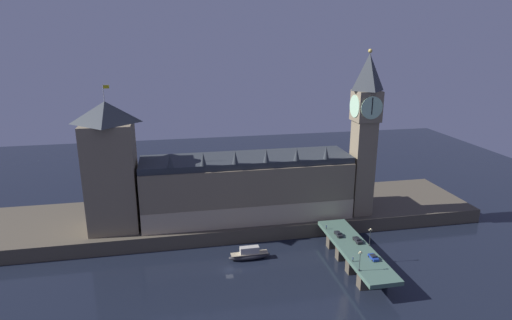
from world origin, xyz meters
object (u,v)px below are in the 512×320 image
object	(u,v)px
car_southbound_lead	(373,257)
street_lamp_mid	(370,235)
street_lamp_near	(360,259)
clock_tower	(365,130)
victoria_tower	(111,166)
pedestrian_near_rail	(353,259)
pedestrian_far_rail	(326,227)
boat_upstream	(249,255)
car_southbound_trail	(358,240)
car_northbound_lead	(338,234)

from	to	relation	value
car_southbound_lead	street_lamp_mid	size ratio (longest dim) A/B	0.65
car_southbound_lead	street_lamp_near	size ratio (longest dim) A/B	0.63
car_southbound_lead	clock_tower	bearing A→B (deg)	72.19
street_lamp_mid	victoria_tower	bearing A→B (deg)	158.07
clock_tower	pedestrian_near_rail	distance (m)	55.30
victoria_tower	pedestrian_far_rail	distance (m)	83.57
clock_tower	street_lamp_mid	bearing A→B (deg)	-107.85
street_lamp_mid	boat_upstream	bearing A→B (deg)	164.79
pedestrian_far_rail	street_lamp_mid	bearing A→B (deg)	-57.20
victoria_tower	pedestrian_near_rail	distance (m)	92.55
victoria_tower	street_lamp_near	distance (m)	94.38
street_lamp_near	boat_upstream	xyz separation A→B (m)	(-29.82, 25.66, -9.27)
car_southbound_trail	street_lamp_mid	xyz separation A→B (m)	(2.80, -3.52, 3.46)
street_lamp_mid	boat_upstream	distance (m)	42.70
car_northbound_lead	boat_upstream	world-z (taller)	car_northbound_lead
car_southbound_lead	boat_upstream	size ratio (longest dim) A/B	0.28
pedestrian_near_rail	street_lamp_near	distance (m)	6.63
victoria_tower	boat_upstream	size ratio (longest dim) A/B	3.62
car_southbound_trail	pedestrian_near_rail	world-z (taller)	pedestrian_near_rail
street_lamp_mid	pedestrian_near_rail	bearing A→B (deg)	-138.10
pedestrian_near_rail	street_lamp_near	world-z (taller)	street_lamp_near
pedestrian_far_rail	street_lamp_near	size ratio (longest dim) A/B	0.27
clock_tower	street_lamp_near	bearing A→B (deg)	-114.11
pedestrian_far_rail	boat_upstream	xyz separation A→B (m)	(-30.22, -4.61, -6.02)
car_southbound_lead	car_southbound_trail	bearing A→B (deg)	90.00
victoria_tower	street_lamp_mid	size ratio (longest dim) A/B	8.25
car_southbound_trail	boat_upstream	bearing A→B (deg)	168.78
car_northbound_lead	car_southbound_trail	bearing A→B (deg)	-50.95
car_southbound_lead	pedestrian_near_rail	size ratio (longest dim) A/B	2.44
street_lamp_near	clock_tower	bearing A→B (deg)	65.89
car_southbound_lead	street_lamp_mid	bearing A→B (deg)	72.33
car_southbound_trail	pedestrian_far_rail	world-z (taller)	pedestrian_far_rail
car_southbound_lead	pedestrian_far_rail	world-z (taller)	pedestrian_far_rail
pedestrian_near_rail	boat_upstream	bearing A→B (deg)	146.60
car_southbound_trail	street_lamp_near	bearing A→B (deg)	-112.66
street_lamp_mid	car_northbound_lead	bearing A→B (deg)	128.87
car_northbound_lead	victoria_tower	bearing A→B (deg)	162.08
pedestrian_near_rail	pedestrian_far_rail	distance (m)	24.54
pedestrian_near_rail	street_lamp_near	xyz separation A→B (m)	(-0.40, -5.73, 3.31)
clock_tower	victoria_tower	bearing A→B (deg)	177.13
victoria_tower	boat_upstream	distance (m)	60.76
clock_tower	street_lamp_mid	world-z (taller)	clock_tower
car_southbound_lead	street_lamp_near	distance (m)	10.28
clock_tower	car_southbound_trail	distance (m)	44.81
car_northbound_lead	street_lamp_near	bearing A→B (deg)	-96.62
clock_tower	car_northbound_lead	size ratio (longest dim) A/B	14.46
car_northbound_lead	street_lamp_mid	distance (m)	12.62
victoria_tower	car_southbound_trail	bearing A→B (deg)	-20.54
clock_tower	pedestrian_far_rail	distance (m)	41.44
car_northbound_lead	street_lamp_mid	world-z (taller)	street_lamp_mid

